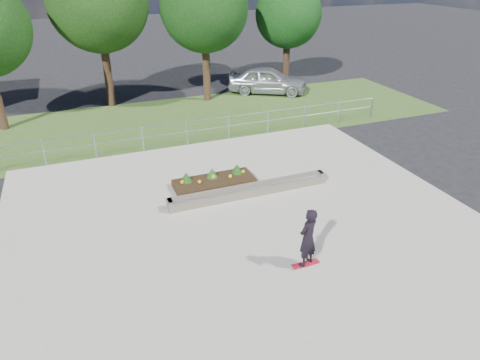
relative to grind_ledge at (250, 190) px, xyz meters
name	(u,v)px	position (x,y,z in m)	size (l,w,h in m)	color
ground	(252,233)	(-0.84, -2.13, -0.26)	(120.00, 120.00, 0.00)	black
grass_verge	(170,122)	(-0.84, 8.87, -0.25)	(30.00, 8.00, 0.02)	#365522
concrete_slab	(252,232)	(-0.84, -2.13, -0.23)	(15.00, 15.00, 0.06)	#ADA699
fence	(187,130)	(-0.84, 5.37, 0.51)	(20.06, 0.06, 1.20)	gray
tree_mid_left	(98,2)	(-3.34, 12.87, 5.34)	(5.25, 5.25, 8.25)	black
tree_mid_right	(204,7)	(2.16, 11.87, 4.97)	(4.90, 4.90, 7.70)	#322014
tree_far_right	(288,14)	(8.16, 13.37, 4.21)	(4.20, 4.20, 6.60)	black
grind_ledge	(250,190)	(0.00, 0.00, 0.00)	(6.00, 0.44, 0.43)	brown
planter_bed	(214,181)	(-0.96, 1.21, -0.02)	(3.00, 1.20, 0.61)	black
skateboarder	(308,238)	(-0.11, -4.24, 0.74)	(0.80, 0.64, 1.82)	silver
parked_car	(268,80)	(6.17, 11.92, 0.57)	(1.96, 4.88, 1.66)	#B0B4BA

